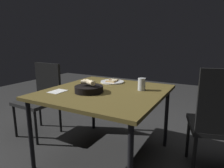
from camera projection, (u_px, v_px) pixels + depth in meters
name	position (u px, v px, depth m)	size (l,w,h in m)	color
ground	(106.00, 156.00, 2.03)	(8.00, 8.00, 0.00)	#2A2A2A
dining_table	(105.00, 96.00, 1.89)	(1.12, 1.09, 0.70)	brown
pizza_plate	(112.00, 82.00, 2.24)	(0.27, 0.27, 0.04)	white
bread_basket	(89.00, 88.00, 1.80)	(0.26, 0.26, 0.12)	black
beer_glass	(142.00, 85.00, 1.87)	(0.07, 0.07, 0.12)	silver
napkin	(58.00, 91.00, 1.83)	(0.16, 0.12, 0.00)	white
chair_near	(42.00, 94.00, 2.48)	(0.45, 0.45, 0.89)	black
chair_far	(220.00, 119.00, 1.60)	(0.54, 0.54, 0.97)	black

